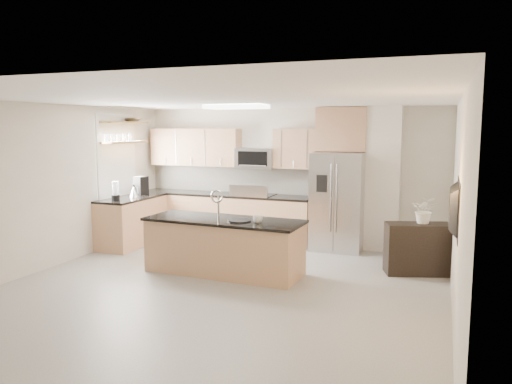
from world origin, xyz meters
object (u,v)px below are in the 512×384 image
at_px(cup, 258,219).
at_px(kettle, 134,192).
at_px(island, 224,246).
at_px(blender, 116,192).
at_px(range, 254,218).
at_px(refrigerator, 338,201).
at_px(flower_vase, 425,203).
at_px(credenza, 418,249).
at_px(bowl, 132,119).
at_px(microwave, 256,158).
at_px(coffee_maker, 141,186).
at_px(television, 449,208).
at_px(platter, 239,220).

distance_m(cup, kettle, 3.19).
distance_m(island, blender, 2.56).
relative_size(range, cup, 8.01).
xyz_separation_m(refrigerator, flower_vase, (1.53, -1.05, 0.20)).
distance_m(range, blender, 2.65).
bearing_deg(cup, flower_vase, 27.00).
bearing_deg(refrigerator, credenza, -36.67).
bearing_deg(island, bowl, 153.07).
xyz_separation_m(microwave, credenza, (3.12, -1.26, -1.24)).
distance_m(credenza, coffee_maker, 5.28).
bearing_deg(refrigerator, microwave, 174.14).
relative_size(cup, kettle, 0.60).
relative_size(credenza, coffee_maker, 2.73).
bearing_deg(island, microwave, 100.73).
bearing_deg(coffee_maker, bowl, 175.88).
distance_m(microwave, television, 4.79).
bearing_deg(cup, island, 169.38).
bearing_deg(bowl, coffee_maker, -4.12).
xyz_separation_m(blender, coffee_maker, (-0.02, 0.84, 0.02)).
bearing_deg(bowl, cup, -26.19).
xyz_separation_m(refrigerator, blender, (-3.73, -1.49, 0.18)).
relative_size(flower_vase, television, 0.57).
height_order(range, microwave, microwave).
bearing_deg(microwave, cup, -68.70).
height_order(microwave, blender, microwave).
bearing_deg(platter, range, 105.54).
height_order(island, cup, island).
height_order(microwave, refrigerator, microwave).
relative_size(bowl, television, 0.36).
height_order(range, platter, range).
bearing_deg(credenza, island, -178.11).
distance_m(platter, coffee_maker, 3.12).
distance_m(credenza, kettle, 5.19).
height_order(credenza, platter, platter).
relative_size(microwave, television, 0.71).
height_order(credenza, coffee_maker, coffee_maker).
distance_m(kettle, coffee_maker, 0.36).
height_order(platter, kettle, kettle).
height_order(island, credenza, island).
height_order(flower_vase, television, television).
xyz_separation_m(cup, kettle, (-2.95, 1.20, 0.13)).
xyz_separation_m(island, kettle, (-2.36, 1.09, 0.60)).
xyz_separation_m(range, refrigerator, (1.66, -0.05, 0.42)).
distance_m(island, credenza, 2.97).
height_order(coffee_maker, flower_vase, flower_vase).
relative_size(microwave, coffee_maker, 2.13).
xyz_separation_m(microwave, kettle, (-2.02, -1.18, -0.60)).
xyz_separation_m(platter, flower_vase, (2.57, 1.12, 0.24)).
relative_size(refrigerator, kettle, 7.52).
xyz_separation_m(range, bowl, (-2.25, -0.69, 1.91)).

